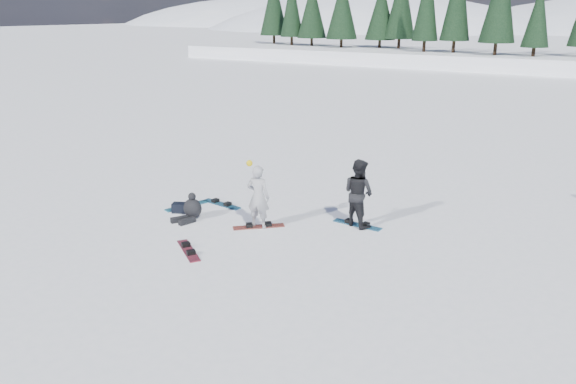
# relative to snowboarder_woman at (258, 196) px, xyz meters

# --- Properties ---
(ground) EXTENTS (420.00, 420.00, 0.00)m
(ground) POSITION_rel_snowboarder_woman_xyz_m (1.61, -0.81, -0.94)
(ground) COLOR white
(ground) RESTS_ON ground
(alpine_backdrop) EXTENTS (412.50, 227.00, 53.20)m
(alpine_backdrop) POSITION_rel_snowboarder_woman_xyz_m (-10.11, 188.36, -14.92)
(alpine_backdrop) COLOR white
(alpine_backdrop) RESTS_ON ground
(snowboarder_woman) EXTENTS (0.74, 0.54, 2.02)m
(snowboarder_woman) POSITION_rel_snowboarder_woman_xyz_m (0.00, 0.00, 0.00)
(snowboarder_woman) COLOR #A09FA5
(snowboarder_woman) RESTS_ON ground
(snowboarder_man) EXTENTS (1.17, 1.04, 2.00)m
(snowboarder_man) POSITION_rel_snowboarder_woman_xyz_m (2.39, 1.63, 0.06)
(snowboarder_man) COLOR black
(snowboarder_man) RESTS_ON ground
(seated_rider) EXTENTS (0.73, 1.06, 0.82)m
(seated_rider) POSITION_rel_snowboarder_woman_xyz_m (-2.12, -0.48, -0.63)
(seated_rider) COLOR black
(seated_rider) RESTS_ON ground
(gear_bag) EXTENTS (0.53, 0.45, 0.30)m
(gear_bag) POSITION_rel_snowboarder_woman_xyz_m (-2.82, -0.22, -0.79)
(gear_bag) COLOR black
(gear_bag) RESTS_ON ground
(snowboard_woman) EXTENTS (1.30, 1.21, 0.03)m
(snowboard_woman) POSITION_rel_snowboarder_woman_xyz_m (0.00, 0.00, -0.93)
(snowboard_woman) COLOR #9F3522
(snowboard_woman) RESTS_ON ground
(snowboard_man) EXTENTS (1.51, 0.35, 0.03)m
(snowboard_man) POSITION_rel_snowboarder_woman_xyz_m (2.39, 1.63, -0.93)
(snowboard_man) COLOR #1B6895
(snowboard_man) RESTS_ON ground
(snowboard_loose_b) EXTENTS (1.38, 1.10, 0.03)m
(snowboard_loose_b) POSITION_rel_snowboarder_woman_xyz_m (-0.62, -2.38, -0.93)
(snowboard_loose_b) COLOR maroon
(snowboard_loose_b) RESTS_ON ground
(snowboard_loose_c) EXTENTS (1.52, 0.47, 0.03)m
(snowboard_loose_c) POSITION_rel_snowboarder_woman_xyz_m (-2.16, 1.03, -0.93)
(snowboard_loose_c) COLOR #175B80
(snowboard_loose_c) RESTS_ON ground
(snowboard_loose_a) EXTENTS (0.74, 1.51, 0.03)m
(snowboard_loose_a) POSITION_rel_snowboarder_woman_xyz_m (-3.01, 0.31, -0.93)
(snowboard_loose_a) COLOR teal
(snowboard_loose_a) RESTS_ON ground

